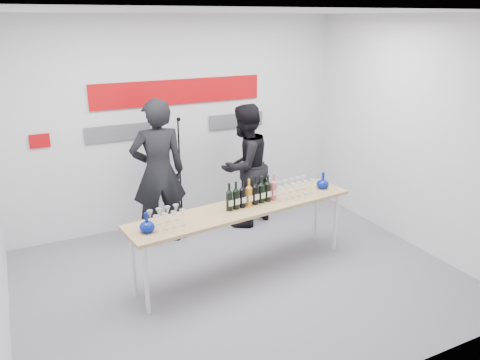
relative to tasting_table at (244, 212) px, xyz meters
The scene contains 12 objects.
ground 0.80m from the tasting_table, 126.33° to the right, with size 5.00×5.00×0.00m, color slate.
back_wall 1.99m from the tasting_table, 93.27° to the left, with size 5.00×0.04×3.00m, color silver.
signage 2.10m from the tasting_table, 95.07° to the left, with size 3.38×0.02×0.79m.
tasting_table is the anchor object (origin of this frame).
wine_bottles 0.26m from the tasting_table, ahead, with size 0.71×0.15×0.33m.
decanter_left 1.22m from the tasting_table, behind, with size 0.16×0.16×0.21m, color navy, non-canonical shape.
decanter_right 1.22m from the tasting_table, ahead, with size 0.16×0.16×0.21m, color navy, non-canonical shape.
glasses_left 0.99m from the tasting_table, behind, with size 0.38×0.26×0.18m.
glasses_right 0.73m from the tasting_table, ahead, with size 0.58×0.28×0.18m.
presenter_left 1.43m from the tasting_table, 116.93° to the left, with size 0.73×0.48×1.99m, color black.
presenter_right 1.42m from the tasting_table, 62.78° to the left, with size 0.88×0.68×1.81m, color black.
mic_stand 1.34m from the tasting_table, 104.56° to the left, with size 0.20×0.20×1.71m.
Camera 1 is at (-2.18, -4.37, 2.95)m, focal length 35.00 mm.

